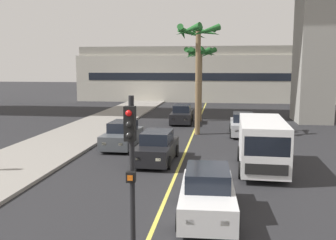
% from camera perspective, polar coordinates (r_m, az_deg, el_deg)
% --- Properties ---
extents(sidewalk_left, '(4.80, 80.00, 0.15)m').
position_cam_1_polar(sidewalk_left, '(19.30, -23.51, -6.84)').
color(sidewalk_left, gray).
rests_on(sidewalk_left, ground).
extents(lane_stripe_center, '(0.14, 56.00, 0.01)m').
position_cam_1_polar(lane_stripe_center, '(24.40, 3.28, -3.30)').
color(lane_stripe_center, '#DBCC4C').
rests_on(lane_stripe_center, ground).
extents(pier_building_backdrop, '(35.64, 8.04, 7.43)m').
position_cam_1_polar(pier_building_backdrop, '(54.04, 5.99, 6.85)').
color(pier_building_backdrop, beige).
rests_on(pier_building_backdrop, ground).
extents(car_queue_front, '(1.91, 4.14, 1.56)m').
position_cam_1_polar(car_queue_front, '(19.27, -1.70, -4.20)').
color(car_queue_front, black).
rests_on(car_queue_front, ground).
extents(car_queue_second, '(1.86, 4.11, 1.56)m').
position_cam_1_polar(car_queue_second, '(22.75, -6.88, -2.34)').
color(car_queue_second, '#4C5156').
rests_on(car_queue_second, ground).
extents(car_queue_third, '(1.96, 4.16, 1.56)m').
position_cam_1_polar(car_queue_third, '(12.56, 5.96, -11.04)').
color(car_queue_third, white).
rests_on(car_queue_third, ground).
extents(car_queue_fourth, '(1.87, 4.12, 1.56)m').
position_cam_1_polar(car_queue_fourth, '(27.13, 11.23, -0.74)').
color(car_queue_fourth, '#B7BABF').
rests_on(car_queue_fourth, ground).
extents(car_queue_fifth, '(1.90, 4.14, 1.56)m').
position_cam_1_polar(car_queue_fifth, '(32.10, 2.09, 0.77)').
color(car_queue_fifth, black).
rests_on(car_queue_fifth, ground).
extents(delivery_van, '(2.27, 5.30, 2.36)m').
position_cam_1_polar(delivery_van, '(18.14, 13.98, -3.40)').
color(delivery_van, white).
rests_on(delivery_van, ground).
extents(traffic_light_median_near, '(0.24, 0.37, 4.20)m').
position_cam_1_polar(traffic_light_median_near, '(8.49, -5.58, -6.41)').
color(traffic_light_median_near, black).
rests_on(traffic_light_median_near, ground).
extents(palm_tree_near_median, '(2.87, 2.93, 6.55)m').
position_cam_1_polar(palm_tree_near_median, '(33.29, 4.85, 9.10)').
color(palm_tree_near_median, brown).
rests_on(palm_tree_near_median, ground).
extents(palm_tree_mid_median, '(3.30, 3.41, 7.75)m').
position_cam_1_polar(palm_tree_mid_median, '(26.74, 4.56, 11.22)').
color(palm_tree_mid_median, brown).
rests_on(palm_tree_mid_median, ground).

